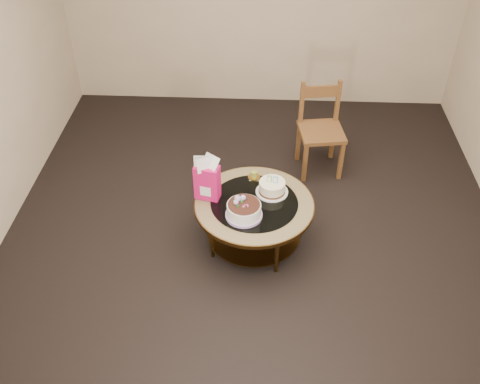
{
  "coord_description": "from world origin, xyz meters",
  "views": [
    {
      "loc": [
        0.04,
        -3.39,
        3.41
      ],
      "look_at": [
        -0.12,
        0.02,
        0.55
      ],
      "focal_mm": 40.0,
      "sensor_mm": 36.0,
      "label": 1
    }
  ],
  "objects_px": {
    "cream_cake": "(272,187)",
    "dining_chair": "(321,129)",
    "coffee_table": "(254,209)",
    "gift_bag": "(207,178)",
    "decorated_cake": "(244,211)"
  },
  "relations": [
    {
      "from": "cream_cake",
      "to": "dining_chair",
      "type": "xyz_separation_m",
      "value": [
        0.48,
        1.0,
        -0.05
      ]
    },
    {
      "from": "coffee_table",
      "to": "dining_chair",
      "type": "xyz_separation_m",
      "value": [
        0.63,
        1.14,
        0.09
      ]
    },
    {
      "from": "coffee_table",
      "to": "cream_cake",
      "type": "bearing_deg",
      "value": 43.21
    },
    {
      "from": "coffee_table",
      "to": "cream_cake",
      "type": "height_order",
      "value": "cream_cake"
    },
    {
      "from": "decorated_cake",
      "to": "cream_cake",
      "type": "height_order",
      "value": "same"
    },
    {
      "from": "cream_cake",
      "to": "gift_bag",
      "type": "distance_m",
      "value": 0.57
    },
    {
      "from": "coffee_table",
      "to": "gift_bag",
      "type": "relative_size",
      "value": 2.48
    },
    {
      "from": "coffee_table",
      "to": "gift_bag",
      "type": "xyz_separation_m",
      "value": [
        -0.4,
        0.05,
        0.28
      ]
    },
    {
      "from": "decorated_cake",
      "to": "gift_bag",
      "type": "distance_m",
      "value": 0.41
    },
    {
      "from": "cream_cake",
      "to": "dining_chair",
      "type": "distance_m",
      "value": 1.11
    },
    {
      "from": "decorated_cake",
      "to": "dining_chair",
      "type": "xyz_separation_m",
      "value": [
        0.71,
        1.31,
        -0.05
      ]
    },
    {
      "from": "coffee_table",
      "to": "gift_bag",
      "type": "distance_m",
      "value": 0.49
    },
    {
      "from": "gift_bag",
      "to": "dining_chair",
      "type": "bearing_deg",
      "value": 59.69
    },
    {
      "from": "decorated_cake",
      "to": "cream_cake",
      "type": "relative_size",
      "value": 1.09
    },
    {
      "from": "cream_cake",
      "to": "gift_bag",
      "type": "bearing_deg",
      "value": -159.49
    }
  ]
}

